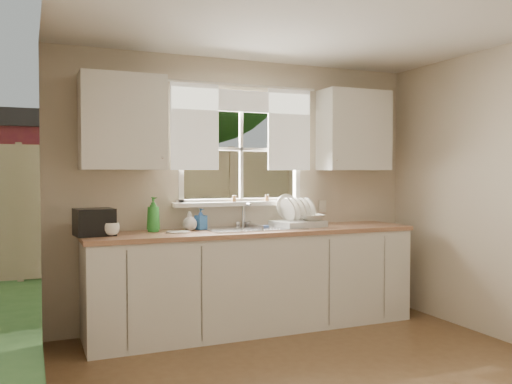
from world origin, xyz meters
name	(u,v)px	position (x,y,z in m)	size (l,w,h in m)	color
room_walls	(365,203)	(0.00, -0.07, 1.24)	(3.62, 4.02, 2.50)	beige
window	(242,166)	(0.00, 2.00, 1.49)	(1.38, 0.16, 1.06)	white
curtains	(244,119)	(0.00, 1.95, 1.93)	(1.50, 0.03, 0.81)	white
base_cabinets	(255,281)	(0.00, 1.68, 0.43)	(3.00, 0.62, 0.87)	silver
countertop	(255,231)	(0.00, 1.68, 0.89)	(3.04, 0.65, 0.04)	#A06F50
upper_cabinet_left	(123,122)	(-1.15, 1.82, 1.85)	(0.70, 0.33, 0.80)	silver
upper_cabinet_right	(354,131)	(1.15, 1.82, 1.85)	(0.70, 0.33, 0.80)	silver
wall_outlet	(322,206)	(0.88, 1.99, 1.08)	(0.08, 0.01, 0.12)	beige
sill_jars	(251,198)	(0.07, 1.94, 1.18)	(0.38, 0.04, 0.06)	brown
backyard	(155,75)	(0.58, 8.42, 3.46)	(20.00, 10.00, 6.13)	#335421
sink	(253,237)	(0.00, 1.71, 0.84)	(0.88, 0.52, 0.40)	#B7B7BC
dish_rack	(297,219)	(0.46, 1.72, 0.99)	(0.51, 0.42, 0.31)	silver
bowl	(312,217)	(0.58, 1.67, 1.00)	(0.24, 0.24, 0.06)	silver
soap_bottle_a	(153,214)	(-0.89, 1.84, 1.06)	(0.12, 0.12, 0.30)	green
soap_bottle_b	(201,219)	(-0.46, 1.84, 1.01)	(0.09, 0.09, 0.19)	#2F67B2
soap_bottle_c	(190,221)	(-0.57, 1.82, 0.99)	(0.13, 0.13, 0.17)	#EAE7C1
saucer	(178,232)	(-0.71, 1.67, 0.92)	(0.20, 0.20, 0.01)	white
cup	(111,229)	(-1.28, 1.65, 0.96)	(0.14, 0.14, 0.11)	white
black_appliance	(94,222)	(-1.40, 1.73, 1.02)	(0.30, 0.26, 0.22)	black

